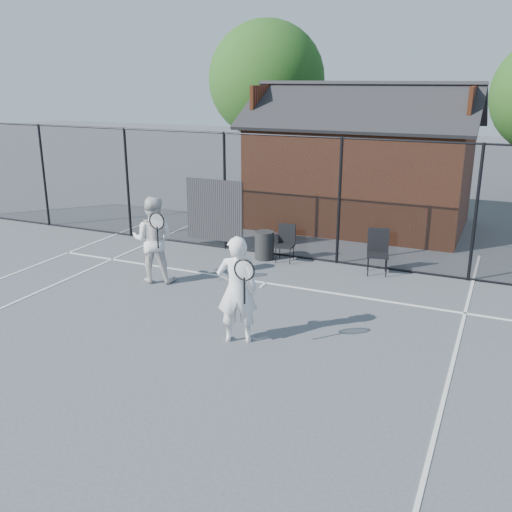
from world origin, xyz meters
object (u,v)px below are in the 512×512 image
at_px(player_front, 237,290).
at_px(chair_right, 378,253).
at_px(player_back, 153,240).
at_px(waste_bin, 264,245).
at_px(clubhouse, 361,171).
at_px(chair_left, 285,244).

xyz_separation_m(player_front, chair_right, (1.37, 4.40, -0.42)).
bearing_deg(player_back, player_front, -33.26).
xyz_separation_m(player_front, waste_bin, (-1.41, 4.40, -0.58)).
height_order(player_back, waste_bin, player_back).
height_order(clubhouse, chair_right, clubhouse).
bearing_deg(clubhouse, chair_left, -98.88).
height_order(chair_left, waste_bin, chair_left).
distance_m(player_front, chair_right, 4.63).
bearing_deg(chair_left, clubhouse, 74.94).
distance_m(clubhouse, player_back, 7.43).
bearing_deg(clubhouse, player_back, -111.98).
bearing_deg(chair_right, chair_left, 166.26).
bearing_deg(chair_left, chair_right, -6.18).
height_order(clubhouse, player_back, clubhouse).
distance_m(chair_right, waste_bin, 2.79).
distance_m(chair_left, chair_right, 2.25).
xyz_separation_m(player_back, waste_bin, (1.55, 2.47, -0.60)).
xyz_separation_m(chair_right, waste_bin, (-2.78, 0.00, -0.16)).
relative_size(chair_left, waste_bin, 1.28).
xyz_separation_m(player_back, chair_right, (4.33, 2.47, -0.44)).
bearing_deg(waste_bin, chair_right, 0.00).
height_order(player_back, chair_right, player_back).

